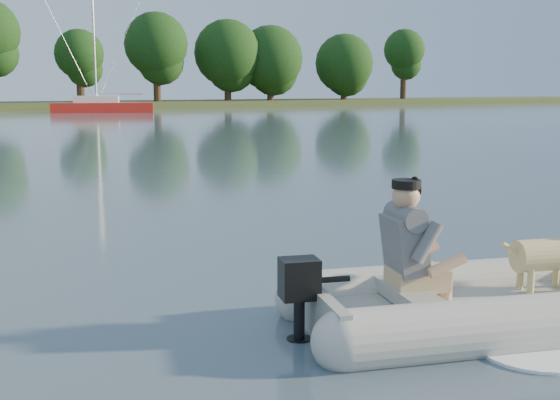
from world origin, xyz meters
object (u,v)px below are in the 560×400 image
dinghy (483,258)px  sailboat (102,107)px  man (407,240)px  dog (545,260)px

dinghy → sailboat: size_ratio=0.44×
dinghy → sailboat: bearing=93.6°
man → dog: (1.26, -0.34, -0.25)m
man → dog: man is taller
man → sailboat: bearing=92.9°
man → sailboat: sailboat is taller
dinghy → dog: dinghy is taller
dinghy → man: bearing=175.8°
dinghy → dog: 0.63m
dog → dinghy: bearing=-175.4°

